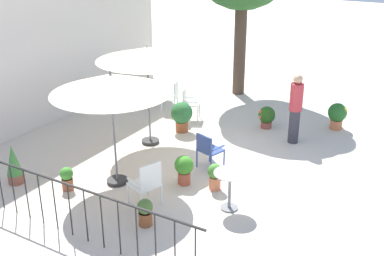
% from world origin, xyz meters
% --- Properties ---
extents(ground_plane, '(60.00, 60.00, 0.00)m').
position_xyz_m(ground_plane, '(0.00, 0.00, 0.00)').
color(ground_plane, beige).
extents(villa_facade, '(9.93, 0.30, 4.66)m').
position_xyz_m(villa_facade, '(0.00, 4.57, 2.33)').
color(villa_facade, silver).
rests_on(villa_facade, ground).
extents(terrace_railing, '(0.03, 4.92, 1.01)m').
position_xyz_m(terrace_railing, '(-3.66, -0.00, 0.68)').
color(terrace_railing, black).
rests_on(terrace_railing, ground).
extents(patio_umbrella_0, '(2.41, 2.41, 2.48)m').
position_xyz_m(patio_umbrella_0, '(0.25, 1.26, 2.24)').
color(patio_umbrella_0, '#2D2D2D').
rests_on(patio_umbrella_0, ground).
extents(patio_umbrella_1, '(2.38, 2.38, 2.43)m').
position_xyz_m(patio_umbrella_1, '(-1.79, 0.68, 2.16)').
color(patio_umbrella_1, '#2D2D2D').
rests_on(patio_umbrella_1, ground).
extents(cafe_table_0, '(0.61, 0.61, 0.76)m').
position_xyz_m(cafe_table_0, '(-1.51, -1.79, 0.52)').
color(cafe_table_0, white).
rests_on(cafe_table_0, ground).
extents(patio_chair_0, '(0.54, 0.55, 0.94)m').
position_xyz_m(patio_chair_0, '(2.35, 1.95, 0.53)').
color(patio_chair_0, silver).
rests_on(patio_chair_0, ground).
extents(patio_chair_1, '(0.56, 0.59, 0.83)m').
position_xyz_m(patio_chair_1, '(-0.26, -0.65, 0.49)').
color(patio_chair_1, '#364D94').
rests_on(patio_chair_1, ground).
extents(patio_chair_2, '(0.57, 0.58, 0.90)m').
position_xyz_m(patio_chair_2, '(2.11, 1.25, 0.53)').
color(patio_chair_2, silver).
rests_on(patio_chair_2, ground).
extents(patio_chair_3, '(0.63, 0.62, 0.95)m').
position_xyz_m(patio_chair_3, '(-2.24, -0.42, 0.54)').
color(patio_chair_3, white).
rests_on(patio_chair_3, ground).
extents(potted_plant_0, '(0.50, 0.50, 0.72)m').
position_xyz_m(potted_plant_0, '(3.50, -2.51, 0.41)').
color(potted_plant_0, '#C47449').
rests_on(potted_plant_0, ground).
extents(potted_plant_1, '(0.31, 0.31, 0.56)m').
position_xyz_m(potted_plant_1, '(-1.00, -1.21, 0.31)').
color(potted_plant_1, '#C66D49').
rests_on(potted_plant_1, ground).
extents(potted_plant_2, '(0.57, 0.57, 0.81)m').
position_xyz_m(potted_plant_2, '(1.28, 0.97, 0.46)').
color(potted_plant_2, brown).
rests_on(potted_plant_2, ground).
extents(potted_plant_3, '(0.28, 0.28, 0.52)m').
position_xyz_m(potted_plant_3, '(-2.76, -0.74, 0.27)').
color(potted_plant_3, brown).
rests_on(potted_plant_3, ground).
extents(potted_plant_4, '(0.27, 0.27, 0.49)m').
position_xyz_m(potted_plant_4, '(-2.52, 1.38, 0.26)').
color(potted_plant_4, '#995131').
rests_on(potted_plant_4, ground).
extents(potted_plant_5, '(0.32, 0.32, 0.87)m').
position_xyz_m(potted_plant_5, '(-2.87, 2.51, 0.43)').
color(potted_plant_5, brown).
rests_on(potted_plant_5, ground).
extents(potted_plant_6, '(0.40, 0.40, 0.63)m').
position_xyz_m(potted_plant_6, '(-1.12, -0.55, 0.37)').
color(potted_plant_6, '#B75439').
rests_on(potted_plant_6, ground).
extents(potted_plant_7, '(0.45, 0.45, 0.60)m').
position_xyz_m(potted_plant_7, '(2.63, -0.86, 0.33)').
color(potted_plant_7, brown).
rests_on(potted_plant_7, ground).
extents(standing_person, '(0.44, 0.44, 1.76)m').
position_xyz_m(standing_person, '(2.08, -1.80, 0.91)').
color(standing_person, '#33333D').
rests_on(standing_person, ground).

